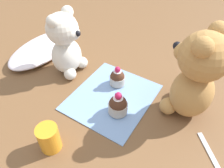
{
  "coord_description": "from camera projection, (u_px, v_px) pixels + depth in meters",
  "views": [
    {
      "loc": [
        -0.38,
        -0.24,
        0.49
      ],
      "look_at": [
        0.0,
        0.0,
        0.06
      ],
      "focal_mm": 35.0,
      "sensor_mm": 36.0,
      "label": 1
    }
  ],
  "objects": [
    {
      "name": "teddy_bear_tan",
      "position": [
        196.0,
        76.0,
        0.54
      ],
      "size": [
        0.14,
        0.14,
        0.26
      ],
      "rotation": [
        0.0,
        0.0,
        3.01
      ],
      "color": "#B78447",
      "rests_on": "ground_plane"
    },
    {
      "name": "cupcake_near_tan_bear",
      "position": [
        118.0,
        105.0,
        0.6
      ],
      "size": [
        0.05,
        0.05,
        0.07
      ],
      "color": "#B2ADA3",
      "rests_on": "knitted_placemat"
    },
    {
      "name": "juice_glass",
      "position": [
        49.0,
        138.0,
        0.52
      ],
      "size": [
        0.05,
        0.05,
        0.07
      ],
      "primitive_type": "cylinder",
      "color": "orange",
      "rests_on": "ground_plane"
    },
    {
      "name": "ground_plane",
      "position": [
        112.0,
        97.0,
        0.66
      ],
      "size": [
        4.0,
        4.0,
        0.0
      ],
      "primitive_type": "plane",
      "color": "brown"
    },
    {
      "name": "tulle_cloth",
      "position": [
        43.0,
        49.0,
        0.82
      ],
      "size": [
        0.29,
        0.15,
        0.04
      ],
      "primitive_type": "ellipsoid",
      "color": "silver",
      "rests_on": "ground_plane"
    },
    {
      "name": "teaspoon",
      "position": [
        210.0,
        152.0,
        0.53
      ],
      "size": [
        0.09,
        0.08,
        0.01
      ],
      "primitive_type": "cube",
      "rotation": [
        0.0,
        0.0,
        3.86
      ],
      "color": "silver",
      "rests_on": "ground_plane"
    },
    {
      "name": "knitted_placemat",
      "position": [
        112.0,
        97.0,
        0.66
      ],
      "size": [
        0.26,
        0.22,
        0.01
      ],
      "primitive_type": "cube",
      "color": "#7A9ED1",
      "rests_on": "ground_plane"
    },
    {
      "name": "cupcake_near_cream_bear",
      "position": [
        117.0,
        78.0,
        0.68
      ],
      "size": [
        0.05,
        0.05,
        0.07
      ],
      "color": "#B2ADA3",
      "rests_on": "knitted_placemat"
    },
    {
      "name": "teddy_bear_cream",
      "position": [
        65.0,
        44.0,
        0.69
      ],
      "size": [
        0.11,
        0.11,
        0.22
      ],
      "rotation": [
        0.0,
        0.0,
        0.07
      ],
      "color": "silver",
      "rests_on": "ground_plane"
    }
  ]
}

